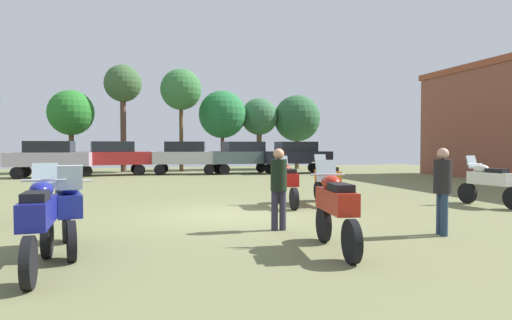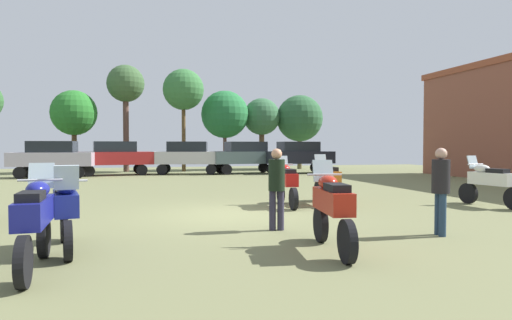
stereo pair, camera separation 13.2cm
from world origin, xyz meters
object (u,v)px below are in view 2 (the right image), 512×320
Objects in this scene: person_1 at (277,183)px; tree_1 at (74,113)px; motorcycle_9 at (332,207)px; motorcycle_10 at (35,219)px; motorcycle_6 at (327,180)px; car_1 at (115,156)px; tree_3 at (262,117)px; tree_7 at (225,115)px; tree_5 at (183,90)px; person_2 at (441,185)px; motorcycle_4 at (287,182)px; car_4 at (298,155)px; tree_9 at (300,119)px; car_2 at (246,155)px; car_6 at (188,155)px; car_5 at (53,156)px; motorcycle_5 at (66,208)px; motorcycle_2 at (490,182)px; tree_8 at (126,86)px.

tree_1 is at bearing 118.57° from person_1.
motorcycle_10 is at bearing -171.93° from motorcycle_9.
motorcycle_6 is 1.03× the size of motorcycle_9.
car_1 is 0.86× the size of tree_3.
motorcycle_10 is at bearing -105.96° from tree_7.
tree_5 is (-0.05, 21.81, 4.52)m from person_1.
motorcycle_10 is 27.29m from tree_3.
tree_5 is (-2.99, 23.12, 4.51)m from person_2.
tree_1 is 1.01× the size of tree_3.
person_1 is at bearing -107.65° from motorcycle_4.
motorcycle_9 is 20.80m from car_4.
motorcycle_6 is 0.40× the size of tree_9.
car_4 is (10.91, 19.83, 0.44)m from motorcycle_10.
motorcycle_6 is 20.58m from tree_9.
person_2 is 24.36m from tree_7.
tree_7 is 5.75m from tree_9.
tree_7 reaches higher than motorcycle_4.
motorcycle_4 is 0.47× the size of car_2.
car_2 is 0.98× the size of car_6.
car_5 is at bearing 88.55° from car_2.
tree_7 is at bearing -60.40° from car_5.
motorcycle_5 is at bearing 179.66° from car_6.
motorcycle_10 is 26.11m from tree_7.
tree_7 reaches higher than car_4.
tree_3 reaches higher than car_5.
tree_5 reaches higher than tree_1.
motorcycle_2 is at bearing -86.82° from tree_3.
motorcycle_2 is at bearing 26.33° from person_1.
car_1 is 4.85m from tree_1.
motorcycle_10 is 28.31m from tree_9.
motorcycle_2 is at bearing -54.80° from tree_1.
car_1 is 13.99m from tree_9.
tree_3 reaches higher than motorcycle_9.
tree_9 reaches higher than motorcycle_5.
motorcycle_10 is 0.49× the size of car_6.
tree_1 is 15.79m from tree_9.
tree_8 is at bearing -16.13° from car_1.
tree_8 is at bearing -101.45° from motorcycle_5.
tree_7 is (7.12, 24.91, 3.25)m from motorcycle_10.
tree_3 is (4.47, 19.75, 3.14)m from motorcycle_4.
car_6 is at bearing -112.35° from motorcycle_5.
tree_9 is at bearing 78.94° from motorcycle_9.
car_2 is at bearing -17.68° from tree_1.
car_2 is at bearing 85.27° from motorcycle_4.
motorcycle_9 is 20.69m from car_2.
tree_7 is at bearing 91.31° from motorcycle_2.
motorcycle_2 is 0.97× the size of motorcycle_9.
motorcycle_4 is at bearing -85.71° from tree_5.
car_4 is at bearing -87.07° from car_6.
car_6 is at bearing -90.44° from tree_5.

